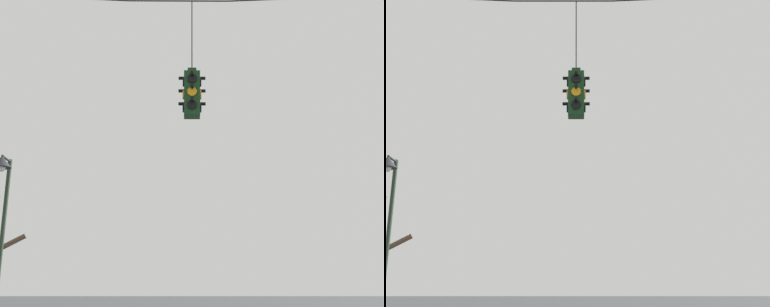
% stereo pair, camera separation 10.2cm
% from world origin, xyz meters
% --- Properties ---
extents(traffic_light_near_left_pole, '(0.58, 0.58, 2.78)m').
position_xyz_m(traffic_light_near_left_pole, '(0.30, 0.49, 5.82)').
color(traffic_light_near_left_pole, '#143819').
extents(street_lamp, '(0.56, 0.95, 5.43)m').
position_xyz_m(street_lamp, '(-5.03, 4.25, 4.23)').
color(street_lamp, '#233323').
rests_on(street_lamp, ground_plane).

